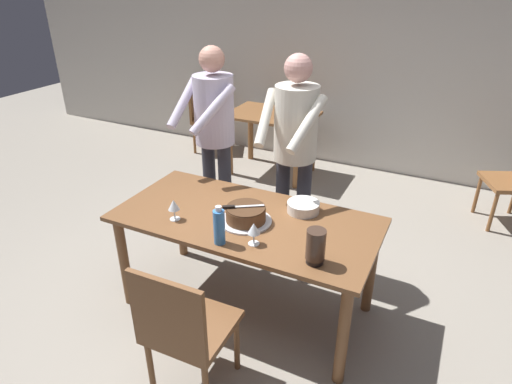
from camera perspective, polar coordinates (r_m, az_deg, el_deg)
The scene contains 15 objects.
ground_plane at distance 3.35m, azimuth -1.23°, elevation -14.48°, with size 14.00×14.00×0.00m, color gray.
back_wall at distance 5.39m, azimuth 13.92°, elevation 16.96°, with size 10.00×0.12×2.70m, color beige.
main_dining_table at distance 2.96m, azimuth -1.35°, elevation -5.10°, with size 1.75×0.85×0.75m.
cake_on_platter at distance 2.84m, azimuth -1.34°, elevation -3.01°, with size 0.34×0.34×0.11m.
cake_knife at distance 2.80m, azimuth -2.82°, elevation -1.95°, with size 0.24×0.17×0.02m.
plate_stack at distance 2.98m, azimuth 6.19°, elevation -1.95°, with size 0.22×0.22×0.07m.
wine_glass_near at distance 2.59m, azimuth -0.29°, elevation -4.87°, with size 0.08×0.08×0.14m.
wine_glass_far at distance 2.89m, azimuth -10.69°, elevation -1.74°, with size 0.08×0.08×0.14m.
water_bottle at distance 2.60m, azimuth -4.79°, elevation -4.51°, with size 0.07×0.07×0.25m.
hurricane_lamp at distance 2.45m, azimuth 7.79°, elevation -7.05°, with size 0.11×0.11×0.21m.
person_cutting_cake at distance 3.26m, azimuth 5.07°, elevation 6.36°, with size 0.47×0.56×1.72m.
person_standing_beside at distance 3.59m, azimuth -5.49°, elevation 8.28°, with size 0.46×0.57×1.72m.
chair_near_side at distance 2.51m, azimuth -9.36°, elevation -16.99°, with size 0.45×0.45×0.90m.
background_table at distance 5.18m, azimuth 2.13°, elevation 8.49°, with size 1.00×0.70×0.74m.
background_chair_1 at distance 6.01m, azimuth -6.94°, elevation 10.07°, with size 0.58×0.58×0.90m.
Camera 1 is at (1.17, -2.22, 2.22)m, focal length 30.65 mm.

